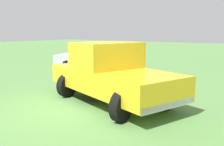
# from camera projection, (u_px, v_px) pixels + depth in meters

# --- Properties ---
(ground_plane) EXTENTS (80.00, 80.00, 0.00)m
(ground_plane) POSITION_uv_depth(u_px,v_px,m) (74.00, 107.00, 7.24)
(ground_plane) COLOR #5B8C47
(pickup_truck) EXTENTS (3.19, 4.83, 1.79)m
(pickup_truck) POSITION_uv_depth(u_px,v_px,m) (110.00, 72.00, 7.61)
(pickup_truck) COLOR black
(pickup_truck) RESTS_ON ground_plane
(sedan_far) EXTENTS (3.37, 4.72, 1.46)m
(sedan_far) POSITION_uv_depth(u_px,v_px,m) (99.00, 58.00, 13.80)
(sedan_far) COLOR black
(sedan_far) RESTS_ON ground_plane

